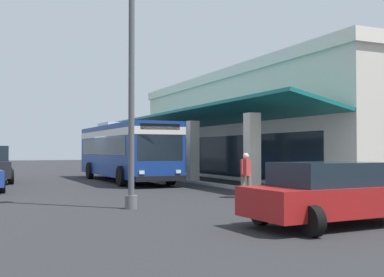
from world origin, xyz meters
TOP-DOWN VIEW (x-y plane):
  - ground at (0.00, 8.00)m, footprint 120.00×120.00m
  - curb_strip at (-0.18, 4.10)m, footprint 29.55×0.50m
  - plaza_building at (-0.18, 13.72)m, footprint 24.93×16.68m
  - transit_bus at (0.57, 1.06)m, footprint 11.23×2.91m
  - parked_sedan_red at (17.95, 0.99)m, footprint 2.57×4.48m
  - pedestrian at (11.49, 2.45)m, footprint 0.47×0.60m
  - potted_palm at (-8.06, 5.54)m, footprint 1.82×1.77m
  - lot_light_pole at (12.91, -2.34)m, footprint 0.60×0.60m

SIDE VIEW (x-z plane):
  - ground at x=0.00m, z-range 0.00..0.00m
  - curb_strip at x=-0.18m, z-range 0.00..0.12m
  - potted_palm at x=-8.06m, z-range -0.55..1.96m
  - parked_sedan_red at x=17.95m, z-range 0.02..1.49m
  - pedestrian at x=11.49m, z-range 0.10..1.74m
  - transit_bus at x=0.57m, z-range 0.18..3.52m
  - plaza_building at x=-0.18m, z-range 0.00..6.67m
  - lot_light_pole at x=12.91m, z-range 0.28..8.57m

